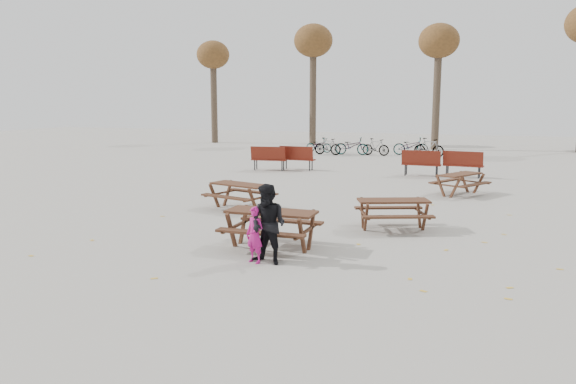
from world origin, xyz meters
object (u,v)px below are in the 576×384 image
(child, at_px, (255,235))
(adult, at_px, (268,224))
(picnic_table_east, at_px, (393,214))
(food_tray, at_px, (266,210))
(picnic_table_north, at_px, (240,196))
(picnic_table_far, at_px, (460,184))
(soda_bottle, at_px, (264,209))
(main_picnic_table, at_px, (271,220))

(child, xyz_separation_m, adult, (0.26, 0.03, 0.21))
(picnic_table_east, bearing_deg, food_tray, -151.20)
(picnic_table_north, height_order, picnic_table_far, picnic_table_north)
(soda_bottle, distance_m, child, 0.94)
(adult, xyz_separation_m, picnic_table_far, (2.93, 9.02, -0.40))
(soda_bottle, relative_size, picnic_table_north, 0.10)
(main_picnic_table, bearing_deg, food_tray, -146.72)
(main_picnic_table, distance_m, food_tray, 0.23)
(main_picnic_table, xyz_separation_m, picnic_table_north, (-2.30, 3.52, -0.23))
(soda_bottle, bearing_deg, picnic_table_far, 67.73)
(main_picnic_table, height_order, food_tray, food_tray)
(picnic_table_east, bearing_deg, child, -140.40)
(picnic_table_far, bearing_deg, picnic_table_east, -162.64)
(picnic_table_east, height_order, picnic_table_north, picnic_table_north)
(picnic_table_north, distance_m, picnic_table_far, 7.14)
(adult, xyz_separation_m, picnic_table_east, (1.71, 3.54, -0.39))
(main_picnic_table, height_order, picnic_table_far, main_picnic_table)
(main_picnic_table, distance_m, child, 1.05)
(picnic_table_east, bearing_deg, picnic_table_far, 55.88)
(soda_bottle, height_order, child, child)
(food_tray, height_order, child, child)
(child, xyz_separation_m, picnic_table_north, (-2.38, 4.57, -0.17))
(picnic_table_north, xyz_separation_m, picnic_table_far, (5.57, 4.47, -0.02))
(food_tray, distance_m, adult, 1.06)
(soda_bottle, height_order, adult, adult)
(soda_bottle, distance_m, adult, 0.94)
(main_picnic_table, distance_m, adult, 1.09)
(food_tray, height_order, picnic_table_north, food_tray)
(food_tray, bearing_deg, child, -80.24)
(main_picnic_table, xyz_separation_m, child, (0.08, -1.05, -0.06))
(main_picnic_table, xyz_separation_m, food_tray, (-0.09, -0.06, 0.21))
(adult, distance_m, picnic_table_north, 5.27)
(picnic_table_east, relative_size, picnic_table_far, 1.03)
(main_picnic_table, bearing_deg, child, -85.53)
(adult, bearing_deg, main_picnic_table, 121.37)
(main_picnic_table, bearing_deg, soda_bottle, -113.88)
(food_tray, bearing_deg, main_picnic_table, 33.28)
(food_tray, distance_m, child, 1.04)
(soda_bottle, distance_m, picnic_table_north, 4.35)
(food_tray, distance_m, soda_bottle, 0.14)
(picnic_table_north, bearing_deg, soda_bottle, -43.19)
(child, bearing_deg, adult, 26.66)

